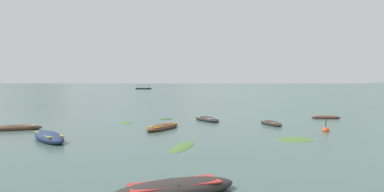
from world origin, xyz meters
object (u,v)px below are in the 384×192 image
(rowboat_1, at_px, (207,119))
(mooring_buoy, at_px, (326,130))
(rowboat_0, at_px, (271,123))
(rowboat_6, at_px, (49,137))
(rowboat_2, at_px, (175,189))
(rowboat_3, at_px, (15,128))
(rowboat_7, at_px, (326,117))
(rowboat_4, at_px, (163,127))
(ferry_0, at_px, (143,88))

(rowboat_1, xyz_separation_m, mooring_buoy, (9.50, -6.13, -0.06))
(rowboat_0, xyz_separation_m, rowboat_6, (-15.91, -9.01, 0.08))
(rowboat_2, height_order, rowboat_3, rowboat_2)
(rowboat_2, xyz_separation_m, rowboat_7, (12.92, 23.86, -0.08))
(rowboat_7, bearing_deg, rowboat_4, -150.62)
(rowboat_6, bearing_deg, ferry_0, 101.17)
(rowboat_3, relative_size, ferry_0, 0.46)
(rowboat_6, bearing_deg, mooring_buoy, 15.57)
(rowboat_7, relative_size, mooring_buoy, 2.53)
(rowboat_2, distance_m, rowboat_3, 20.04)
(rowboat_3, distance_m, rowboat_7, 29.69)
(rowboat_2, xyz_separation_m, rowboat_6, (-9.67, 9.22, 0.03))
(rowboat_1, xyz_separation_m, rowboat_3, (-15.25, -7.38, 0.00))
(rowboat_1, bearing_deg, rowboat_4, -119.97)
(rowboat_1, xyz_separation_m, rowboat_7, (12.54, 3.06, -0.05))
(rowboat_0, xyz_separation_m, rowboat_1, (-5.87, 2.57, 0.01))
(rowboat_6, relative_size, ferry_0, 0.46)
(rowboat_1, distance_m, mooring_buoy, 11.31)
(rowboat_7, distance_m, ferry_0, 145.63)
(rowboat_2, distance_m, rowboat_6, 13.36)
(ferry_0, bearing_deg, rowboat_7, -68.95)
(rowboat_7, bearing_deg, rowboat_3, -159.41)
(rowboat_6, distance_m, rowboat_7, 26.91)
(rowboat_0, distance_m, rowboat_6, 18.29)
(rowboat_1, bearing_deg, rowboat_7, 13.70)
(rowboat_7, distance_m, mooring_buoy, 9.68)
(rowboat_7, bearing_deg, ferry_0, 111.05)
(rowboat_0, height_order, rowboat_3, rowboat_3)
(rowboat_4, distance_m, ferry_0, 149.39)
(rowboat_2, xyz_separation_m, mooring_buoy, (9.87, 14.67, -0.09))
(rowboat_4, xyz_separation_m, rowboat_7, (15.97, 8.99, -0.06))
(rowboat_4, distance_m, rowboat_6, 8.70)
(rowboat_0, height_order, rowboat_1, rowboat_1)
(rowboat_7, relative_size, ferry_0, 0.34)
(rowboat_4, relative_size, ferry_0, 0.49)
(mooring_buoy, bearing_deg, rowboat_2, -123.95)
(ferry_0, bearing_deg, mooring_buoy, -71.25)
(rowboat_3, bearing_deg, mooring_buoy, 2.89)
(ferry_0, height_order, mooring_buoy, ferry_0)
(rowboat_1, height_order, rowboat_2, rowboat_2)
(rowboat_6, bearing_deg, rowboat_1, 49.07)
(rowboat_4, relative_size, mooring_buoy, 3.63)
(rowboat_2, relative_size, ferry_0, 0.51)
(rowboat_1, distance_m, rowboat_4, 6.85)
(rowboat_3, distance_m, mooring_buoy, 24.78)
(rowboat_3, xyz_separation_m, mooring_buoy, (24.75, 1.25, -0.06))
(rowboat_2, bearing_deg, rowboat_1, 88.98)
(rowboat_0, bearing_deg, rowboat_6, -150.48)
(rowboat_2, bearing_deg, rowboat_7, 61.57)
(mooring_buoy, bearing_deg, rowboat_1, 147.16)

